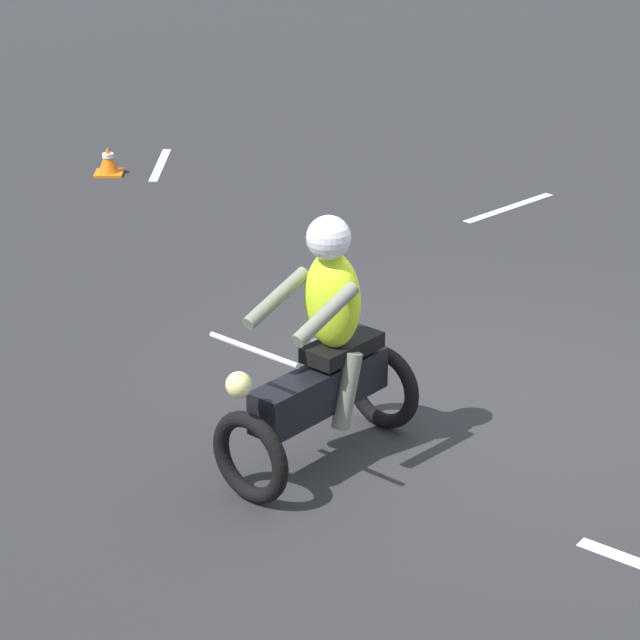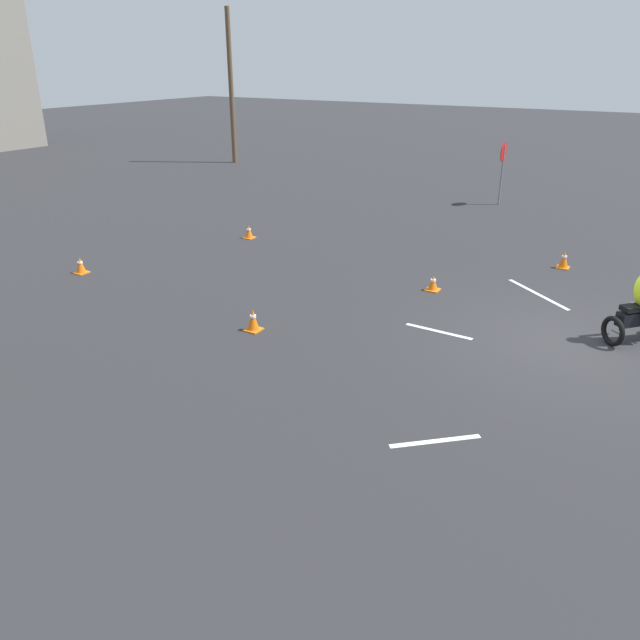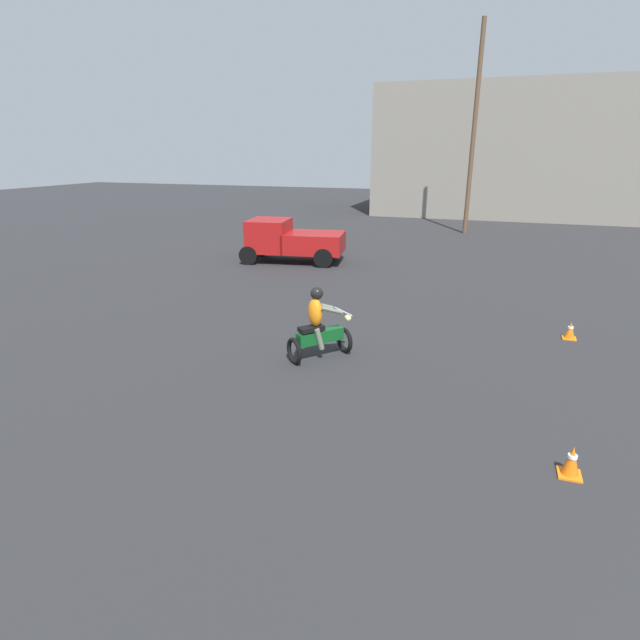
% 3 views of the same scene
% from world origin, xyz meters
% --- Properties ---
extents(motorcycle_rider_background, '(1.37, 1.45, 1.66)m').
position_xyz_m(motorcycle_rider_background, '(-7.49, 8.44, 0.73)').
color(motorcycle_rider_background, black).
rests_on(motorcycle_rider_background, ground).
extents(pickup_truck, '(4.37, 2.52, 1.73)m').
position_xyz_m(pickup_truck, '(-12.00, 17.78, 0.93)').
color(pickup_truck, black).
rests_on(pickup_truck, ground).
extents(traffic_cone_mid_left, '(0.32, 0.32, 0.43)m').
position_xyz_m(traffic_cone_mid_left, '(-2.02, 11.63, 0.21)').
color(traffic_cone_mid_left, orange).
rests_on(traffic_cone_mid_left, ground).
extents(traffic_cone_far_right, '(0.32, 0.32, 0.47)m').
position_xyz_m(traffic_cone_far_right, '(-2.68, 5.59, 0.23)').
color(traffic_cone_far_right, orange).
rests_on(traffic_cone_far_right, ground).
extents(utility_pole_far, '(0.24, 0.24, 10.73)m').
position_xyz_m(utility_pole_far, '(-5.58, 28.01, 5.36)').
color(utility_pole_far, brown).
rests_on(utility_pole_far, ground).
extents(building_backdrop, '(26.31, 9.24, 8.67)m').
position_xyz_m(building_backdrop, '(0.64, 38.46, 4.33)').
color(building_backdrop, gray).
rests_on(building_backdrop, ground).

